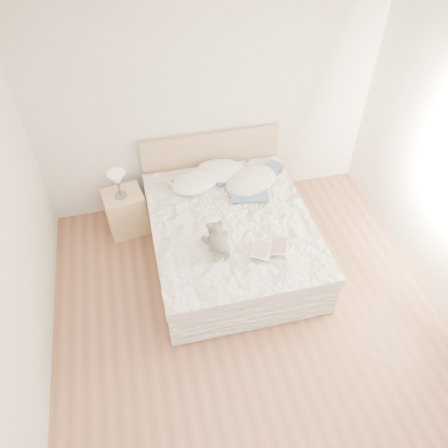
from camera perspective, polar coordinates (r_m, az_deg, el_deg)
The scene contains 13 objects.
floor at distance 4.52m, azimuth 4.46°, elevation -14.66°, with size 4.00×4.50×0.00m, color brown.
ceiling at distance 2.59m, azimuth 7.89°, elevation 17.18°, with size 4.00×4.50×0.00m, color silver.
wall_back at distance 5.14m, azimuth -2.07°, elevation 15.32°, with size 4.00×0.02×2.70m, color silver.
bed at distance 4.97m, azimuth 0.75°, elevation -1.25°, with size 1.72×2.14×1.00m.
nightstand at distance 5.39m, azimuth -12.72°, elevation 1.55°, with size 0.45×0.40×0.56m, color tan.
table_lamp at distance 5.04m, azimuth -13.76°, elevation 5.63°, with size 0.23×0.23×0.33m.
pillow_left at distance 5.12m, azimuth -3.87°, elevation 5.39°, with size 0.56×0.39×0.17m, color white.
pillow_middle at distance 5.27m, azimuth -0.29°, elevation 6.90°, with size 0.62×0.43×0.19m, color white.
pillow_right at distance 5.15m, azimuth 3.50°, elevation 5.68°, with size 0.67×0.47×0.20m, color silver.
blouse at distance 5.11m, azimuth 3.08°, elevation 5.28°, with size 0.68×0.72×0.03m, color #3C5474, non-canonical shape.
photo_book at distance 5.11m, azimuth -5.14°, elevation 5.11°, with size 0.33×0.23×0.03m, color white.
childrens_book at distance 4.41m, azimuth 6.00°, elevation -3.09°, with size 0.39×0.27×0.03m, color beige.
teddy_bear at distance 4.36m, azimuth -0.78°, elevation -3.09°, with size 0.26×0.36×0.19m, color #60584B, non-canonical shape.
Camera 1 is at (-0.86, -2.14, 3.89)m, focal length 35.00 mm.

